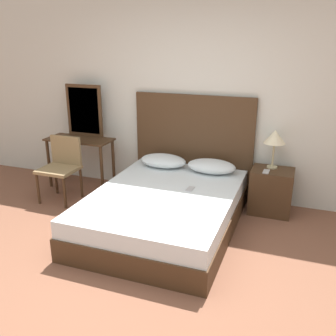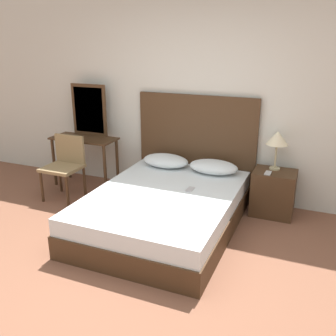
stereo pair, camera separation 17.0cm
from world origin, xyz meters
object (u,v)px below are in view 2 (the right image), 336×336
Objects in this scene: phone_on_bed at (190,189)px; nightstand at (273,193)px; chair at (65,162)px; bed at (164,210)px; vanity_desk at (84,147)px; phone_on_nightstand at (268,173)px; table_lamp at (277,139)px.

phone_on_bed is 0.27× the size of nightstand.
bed is at bearing -11.15° from chair.
bed is 1.63m from chair.
nightstand is (0.84, 0.67, -0.17)m from phone_on_bed.
nightstand is at bearing 37.80° from bed.
nightstand is (1.09, 0.84, 0.06)m from bed.
nightstand is at bearing 1.53° from vanity_desk.
chair is (-1.58, 0.31, 0.27)m from bed.
nightstand is 0.66× the size of chair.
phone_on_bed is 0.16× the size of vanity_desk.
phone_on_nightstand is at bearing -125.12° from nightstand.
bed is 1.80m from vanity_desk.
phone_on_nightstand is 2.60m from vanity_desk.
table_lamp is at bearing 74.99° from phone_on_nightstand.
vanity_desk is at bearing 90.84° from chair.
bed is 2.23× the size of vanity_desk.
table_lamp reaches higher than bed.
chair is (-1.82, 0.14, 0.05)m from phone_on_bed.
nightstand reaches higher than phone_on_bed.
vanity_desk is at bearing -176.70° from table_lamp.
nightstand is 0.31m from phone_on_nightstand.
chair is at bearing 175.65° from phone_on_bed.
table_lamp is (0.82, 0.75, 0.49)m from phone_on_bed.
nightstand is 2.69m from vanity_desk.
phone_on_nightstand is at bearing 9.42° from chair.
nightstand is at bearing 54.88° from phone_on_nightstand.
chair is (-2.64, -0.61, -0.44)m from table_lamp.
phone_on_nightstand reaches higher than nightstand.
bed is 1.38m from nightstand.
table_lamp is 0.56× the size of chair.
phone_on_bed is 1.93m from vanity_desk.
vanity_desk is (-2.67, -0.07, 0.30)m from nightstand.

